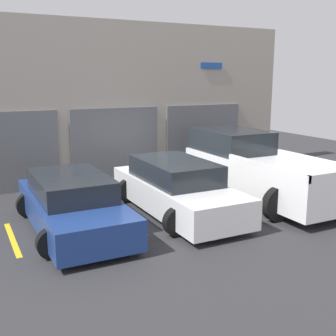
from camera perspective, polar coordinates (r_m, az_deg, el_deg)
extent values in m
plane|color=#2D2D30|center=(11.93, -1.15, -4.69)|extent=(28.00, 28.00, 0.00)
cube|color=#9E9389|center=(14.49, -6.94, 8.83)|extent=(12.87, 0.60, 5.27)
cube|color=#595B60|center=(13.50, -20.93, 1.89)|extent=(3.04, 0.08, 2.48)
cube|color=#595B60|center=(14.25, -7.08, 3.11)|extent=(3.04, 0.08, 2.48)
cube|color=#595B60|center=(15.73, 4.80, 4.01)|extent=(3.04, 0.08, 2.48)
cube|color=#1E4799|center=(15.75, 5.92, 13.62)|extent=(0.90, 0.03, 0.22)
cube|color=white|center=(12.33, 12.40, -0.99)|extent=(1.84, 5.47, 0.95)
cube|color=#1E2328|center=(13.35, 8.49, 3.71)|extent=(1.69, 2.46, 0.68)
cube|color=white|center=(10.74, 13.02, 0.11)|extent=(0.08, 3.01, 0.18)
cube|color=white|center=(11.92, 19.53, 0.91)|extent=(0.08, 3.01, 0.18)
cylinder|color=black|center=(13.27, 5.01, -1.05)|extent=(0.87, 0.22, 0.87)
cylinder|color=black|center=(14.18, 10.58, -0.36)|extent=(0.87, 0.22, 0.87)
cylinder|color=black|center=(10.65, 14.69, -4.75)|extent=(0.87, 0.22, 0.87)
cylinder|color=black|center=(11.75, 20.63, -3.55)|extent=(0.87, 0.22, 0.87)
cube|color=white|center=(10.91, 1.19, -3.58)|extent=(1.72, 4.71, 0.70)
cube|color=#1E2328|center=(10.86, 0.91, -0.30)|extent=(1.52, 2.59, 0.53)
cylinder|color=black|center=(11.93, -5.32, -3.07)|extent=(0.67, 0.22, 0.67)
cylinder|color=black|center=(12.54, 1.08, -2.26)|extent=(0.67, 0.22, 0.67)
cylinder|color=black|center=(9.39, 1.32, -7.27)|extent=(0.67, 0.22, 0.67)
cylinder|color=black|center=(10.16, 8.87, -5.91)|extent=(0.67, 0.22, 0.67)
cube|color=navy|center=(9.99, -12.75, -5.60)|extent=(1.76, 4.51, 0.65)
cube|color=#1E2328|center=(9.94, -13.07, -2.30)|extent=(1.55, 2.48, 0.49)
cylinder|color=black|center=(11.21, -18.32, -4.79)|extent=(0.62, 0.22, 0.62)
cylinder|color=black|center=(11.52, -10.73, -3.93)|extent=(0.62, 0.22, 0.62)
cylinder|color=black|center=(8.60, -15.40, -9.79)|extent=(0.62, 0.22, 0.62)
cylinder|color=black|center=(8.99, -5.65, -8.42)|extent=(0.62, 0.22, 0.62)
cube|color=gold|center=(9.93, -20.32, -9.00)|extent=(0.12, 2.20, 0.01)
cube|color=gold|center=(10.52, -5.41, -7.07)|extent=(0.12, 2.20, 0.01)
cube|color=gold|center=(11.73, 7.06, -5.07)|extent=(0.12, 2.20, 0.01)
cube|color=gold|center=(13.38, 16.78, -3.33)|extent=(0.12, 2.20, 0.01)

